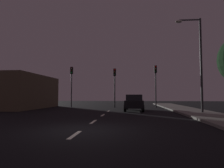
# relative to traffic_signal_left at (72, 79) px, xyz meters

# --- Properties ---
(ground_plane) EXTENTS (80.00, 80.00, 0.00)m
(ground_plane) POSITION_rel_traffic_signal_left_xyz_m (5.35, -9.10, -3.57)
(ground_plane) COLOR black
(sidewalk_curb_right) EXTENTS (3.00, 40.00, 0.15)m
(sidewalk_curb_right) POSITION_rel_traffic_signal_left_xyz_m (12.85, -9.10, -3.50)
(sidewalk_curb_right) COLOR gray
(sidewalk_curb_right) RESTS_ON ground_plane
(lane_stripe_nearest) EXTENTS (0.16, 1.60, 0.01)m
(lane_stripe_nearest) POSITION_rel_traffic_signal_left_xyz_m (5.35, -17.30, -3.57)
(lane_stripe_nearest) COLOR silver
(lane_stripe_nearest) RESTS_ON ground_plane
(lane_stripe_second) EXTENTS (0.16, 1.60, 0.01)m
(lane_stripe_second) POSITION_rel_traffic_signal_left_xyz_m (5.35, -13.50, -3.57)
(lane_stripe_second) COLOR silver
(lane_stripe_second) RESTS_ON ground_plane
(lane_stripe_third) EXTENTS (0.16, 1.60, 0.01)m
(lane_stripe_third) POSITION_rel_traffic_signal_left_xyz_m (5.35, -9.70, -3.57)
(lane_stripe_third) COLOR silver
(lane_stripe_third) RESTS_ON ground_plane
(lane_stripe_fourth) EXTENTS (0.16, 1.60, 0.01)m
(lane_stripe_fourth) POSITION_rel_traffic_signal_left_xyz_m (5.35, -5.90, -3.57)
(lane_stripe_fourth) COLOR silver
(lane_stripe_fourth) RESTS_ON ground_plane
(traffic_signal_left) EXTENTS (0.32, 0.38, 5.12)m
(traffic_signal_left) POSITION_rel_traffic_signal_left_xyz_m (0.00, 0.00, 0.00)
(traffic_signal_left) COLOR #4C4C51
(traffic_signal_left) RESTS_ON ground_plane
(traffic_signal_center) EXTENTS (0.32, 0.38, 4.84)m
(traffic_signal_center) POSITION_rel_traffic_signal_left_xyz_m (5.49, -0.00, -0.18)
(traffic_signal_center) COLOR black
(traffic_signal_center) RESTS_ON ground_plane
(traffic_signal_right) EXTENTS (0.32, 0.38, 5.16)m
(traffic_signal_right) POSITION_rel_traffic_signal_left_xyz_m (10.50, 0.00, 0.02)
(traffic_signal_right) COLOR black
(traffic_signal_right) RESTS_ON ground_plane
(car_stopped_ahead) EXTENTS (1.96, 4.36, 1.57)m
(car_stopped_ahead) POSITION_rel_traffic_signal_left_xyz_m (7.80, -4.95, -2.78)
(car_stopped_ahead) COLOR black
(car_stopped_ahead) RESTS_ON ground_plane
(street_lamp_right) EXTENTS (2.08, 0.36, 7.80)m
(street_lamp_right) POSITION_rel_traffic_signal_left_xyz_m (12.84, -8.05, 1.09)
(street_lamp_right) COLOR #2D2D30
(street_lamp_right) RESTS_ON ground_plane
(storefront_left) EXTENTS (5.60, 9.85, 3.83)m
(storefront_left) POSITION_rel_traffic_signal_left_xyz_m (-5.45, -2.34, -1.66)
(storefront_left) COLOR brown
(storefront_left) RESTS_ON ground_plane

